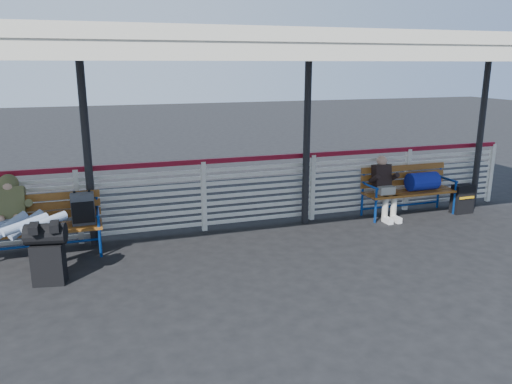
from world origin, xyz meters
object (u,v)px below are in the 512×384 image
object	(u,v)px
bench_left	(52,217)
suitcase_side	(462,199)
luggage_stack	(47,251)
traveler_man	(22,219)
bench_right	(415,184)
companion_person	(385,187)

from	to	relation	value
bench_left	suitcase_side	xyz separation A→B (m)	(7.26, -0.10, -0.32)
suitcase_side	luggage_stack	bearing A→B (deg)	-174.03
traveler_man	suitcase_side	world-z (taller)	traveler_man
luggage_stack	bench_left	bearing A→B (deg)	100.30
bench_right	suitcase_side	size ratio (longest dim) A/B	3.28
bench_right	suitcase_side	world-z (taller)	bench_right
bench_left	traveler_man	distance (m)	0.50
luggage_stack	suitcase_side	distance (m)	7.33
luggage_stack	companion_person	world-z (taller)	companion_person
bench_right	companion_person	size ratio (longest dim) A/B	1.57
bench_left	companion_person	distance (m)	5.66
companion_person	suitcase_side	distance (m)	1.64
bench_left	bench_right	world-z (taller)	bench_left
bench_left	bench_right	distance (m)	6.33
luggage_stack	companion_person	distance (m)	5.78
traveler_man	suitcase_side	bearing A→B (deg)	1.88
companion_person	traveler_man	bearing A→B (deg)	-175.78
luggage_stack	bench_right	size ratio (longest dim) A/B	0.45
luggage_stack	bench_right	xyz separation A→B (m)	(6.34, 1.17, 0.15)
bench_right	companion_person	distance (m)	0.68
luggage_stack	traveler_man	distance (m)	0.81
bench_left	companion_person	xyz separation A→B (m)	(5.66, 0.10, -0.00)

